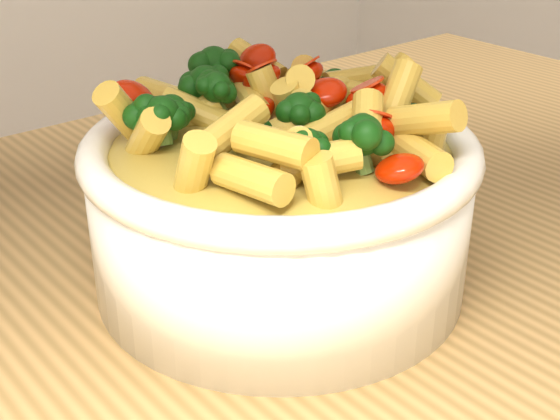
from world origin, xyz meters
TOP-DOWN VIEW (x-y plane):
  - table at (0.00, 0.00)m, footprint 1.20×0.80m
  - serving_bowl at (-0.04, 0.01)m, footprint 0.26×0.26m
  - pasta_salad at (-0.04, 0.01)m, footprint 0.20×0.20m

SIDE VIEW (x-z plane):
  - table at x=0.00m, z-range 0.35..1.25m
  - serving_bowl at x=-0.04m, z-range 0.90..1.01m
  - pasta_salad at x=-0.04m, z-range 1.00..1.05m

